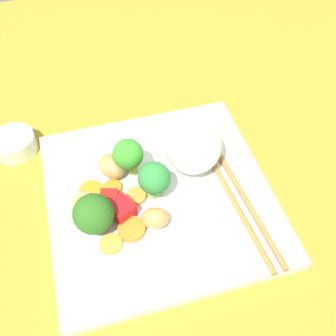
% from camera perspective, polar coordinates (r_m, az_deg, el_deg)
% --- Properties ---
extents(ground_plane, '(1.10, 1.10, 0.02)m').
position_cam_1_polar(ground_plane, '(0.50, -1.28, -5.33)').
color(ground_plane, olive).
extents(square_plate, '(0.27, 0.27, 0.02)m').
position_cam_1_polar(square_plate, '(0.48, -1.32, -4.17)').
color(square_plate, white).
rests_on(square_plate, ground_plane).
extents(rice_mound, '(0.10, 0.09, 0.07)m').
position_cam_1_polar(rice_mound, '(0.48, 3.68, 3.53)').
color(rice_mound, white).
rests_on(rice_mound, square_plate).
extents(broccoli_floret_0, '(0.04, 0.04, 0.06)m').
position_cam_1_polar(broccoli_floret_0, '(0.47, -5.87, 1.92)').
color(broccoli_floret_0, '#70A846').
rests_on(broccoli_floret_0, square_plate).
extents(broccoli_floret_1, '(0.04, 0.04, 0.05)m').
position_cam_1_polar(broccoli_floret_1, '(0.45, -2.08, -1.50)').
color(broccoli_floret_1, '#79AF56').
rests_on(broccoli_floret_1, square_plate).
extents(broccoli_floret_2, '(0.05, 0.05, 0.05)m').
position_cam_1_polar(broccoli_floret_2, '(0.43, -10.90, -6.69)').
color(broccoli_floret_2, '#569245').
rests_on(broccoli_floret_2, square_plate).
extents(carrot_slice_0, '(0.03, 0.03, 0.01)m').
position_cam_1_polar(carrot_slice_0, '(0.47, -4.66, -4.36)').
color(carrot_slice_0, orange).
rests_on(carrot_slice_0, square_plate).
extents(carrot_slice_1, '(0.03, 0.03, 0.01)m').
position_cam_1_polar(carrot_slice_1, '(0.49, -1.76, -1.04)').
color(carrot_slice_1, orange).
rests_on(carrot_slice_1, square_plate).
extents(carrot_slice_2, '(0.03, 0.03, 0.01)m').
position_cam_1_polar(carrot_slice_2, '(0.44, -5.37, -8.94)').
color(carrot_slice_2, orange).
rests_on(carrot_slice_2, square_plate).
extents(carrot_slice_3, '(0.04, 0.04, 0.01)m').
position_cam_1_polar(carrot_slice_3, '(0.48, -11.25, -3.29)').
color(carrot_slice_3, orange).
rests_on(carrot_slice_3, square_plate).
extents(carrot_slice_4, '(0.03, 0.03, 0.01)m').
position_cam_1_polar(carrot_slice_4, '(0.48, -8.20, -2.94)').
color(carrot_slice_4, orange).
rests_on(carrot_slice_4, square_plate).
extents(carrot_slice_5, '(0.04, 0.04, 0.00)m').
position_cam_1_polar(carrot_slice_5, '(0.44, -8.41, -10.99)').
color(carrot_slice_5, orange).
rests_on(carrot_slice_5, square_plate).
extents(pepper_chunk_0, '(0.03, 0.02, 0.02)m').
position_cam_1_polar(pepper_chunk_0, '(0.46, -8.62, -4.89)').
color(pepper_chunk_0, red).
rests_on(pepper_chunk_0, square_plate).
extents(pepper_chunk_1, '(0.03, 0.03, 0.02)m').
position_cam_1_polar(pepper_chunk_1, '(0.45, -6.80, -6.11)').
color(pepper_chunk_1, red).
rests_on(pepper_chunk_1, square_plate).
extents(chicken_piece_0, '(0.05, 0.04, 0.03)m').
position_cam_1_polar(chicken_piece_0, '(0.49, -8.32, 0.26)').
color(chicken_piece_0, tan).
rests_on(chicken_piece_0, square_plate).
extents(chicken_piece_1, '(0.03, 0.04, 0.02)m').
position_cam_1_polar(chicken_piece_1, '(0.44, -1.91, -7.37)').
color(chicken_piece_1, '#C08947').
rests_on(chicken_piece_1, square_plate).
extents(chicken_piece_2, '(0.04, 0.04, 0.02)m').
position_cam_1_polar(chicken_piece_2, '(0.47, -12.30, -4.94)').
color(chicken_piece_2, tan).
rests_on(chicken_piece_2, square_plate).
extents(chopstick_pair, '(0.25, 0.04, 0.01)m').
position_cam_1_polar(chopstick_pair, '(0.48, 9.05, -2.19)').
color(chopstick_pair, olive).
rests_on(chopstick_pair, square_plate).
extents(sauce_cup, '(0.06, 0.06, 0.02)m').
position_cam_1_polar(sauce_cup, '(0.57, -21.67, 3.34)').
color(sauce_cup, silver).
rests_on(sauce_cup, ground_plane).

